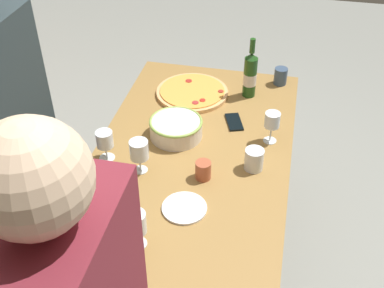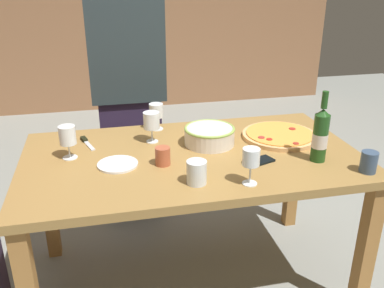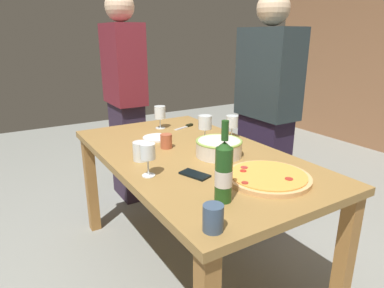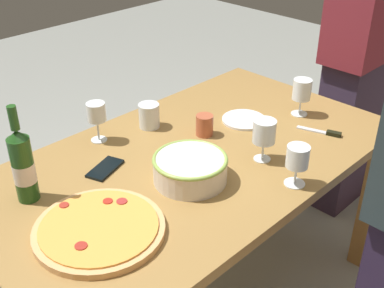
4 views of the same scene
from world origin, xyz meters
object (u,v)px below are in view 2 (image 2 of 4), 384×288
serving_bowl (210,135)px  wine_bottle (320,135)px  wine_glass_near_pizza (156,112)px  cell_phone (259,161)px  pizza_knife (86,142)px  person_host (129,95)px  wine_glass_far_left (68,137)px  cup_ceramic (163,156)px  wine_glass_far_right (151,121)px  side_plate (118,164)px  cup_spare (369,162)px  pizza (280,135)px  dining_table (192,172)px  wine_glass_by_bottle (251,159)px  cup_amber (197,172)px

serving_bowl → wine_bottle: 0.54m
serving_bowl → wine_glass_near_pizza: 0.36m
cell_phone → pizza_knife: (-0.77, 0.41, 0.00)m
wine_bottle → person_host: person_host is taller
wine_glass_far_left → cup_ceramic: bearing=-21.8°
wine_glass_far_right → side_plate: size_ratio=0.87×
side_plate → cup_spare: bearing=-16.0°
pizza → cell_phone: bearing=-129.6°
wine_glass_far_left → cup_spare: 1.35m
cup_ceramic → dining_table: bearing=28.2°
wine_glass_far_left → side_plate: (0.21, -0.13, -0.10)m
wine_bottle → wine_glass_by_bottle: wine_bottle is taller
dining_table → side_plate: size_ratio=8.73×
serving_bowl → wine_glass_by_bottle: wine_glass_by_bottle is taller
pizza → wine_glass_by_bottle: bearing=-126.1°
pizza → pizza_knife: bearing=171.5°
wine_glass_by_bottle → wine_glass_far_right: 0.63m
dining_table → wine_glass_far_right: wine_glass_far_right is taller
wine_glass_near_pizza → pizza_knife: 0.41m
wine_glass_far_right → dining_table: bearing=-49.8°
wine_bottle → wine_glass_far_left: 1.16m
pizza → side_plate: (-0.85, -0.15, -0.01)m
wine_glass_near_pizza → wine_glass_by_bottle: (0.29, -0.71, 0.01)m
cup_spare → cell_phone: size_ratio=0.66×
cup_spare → wine_glass_by_bottle: bearing=179.2°
serving_bowl → person_host: 0.76m
wine_glass_near_pizza → cell_phone: size_ratio=1.01×
cell_phone → dining_table: bearing=41.5°
wine_glass_by_bottle → cup_spare: wine_glass_by_bottle is taller
side_plate → cell_phone: size_ratio=1.27×
dining_table → cup_amber: size_ratio=16.05×
cell_phone → serving_bowl: bearing=13.3°
dining_table → wine_glass_near_pizza: bearing=107.6°
wine_glass_far_right → side_plate: 0.33m
cup_ceramic → cup_amber: bearing=-62.1°
serving_bowl → cell_phone: size_ratio=1.77×
wine_glass_far_left → cell_phone: wine_glass_far_left is taller
pizza → side_plate: pizza is taller
wine_glass_far_right → wine_glass_near_pizza: bearing=74.5°
dining_table → wine_bottle: wine_bottle is taller
wine_glass_near_pizza → person_host: size_ratio=0.09×
wine_glass_far_left → cup_spare: size_ratio=1.68×
wine_glass_by_bottle → pizza: bearing=53.9°
side_plate → person_host: bearing=81.6°
serving_bowl → cup_spare: bearing=-37.2°
wine_bottle → wine_glass_far_right: bearing=151.6°
wine_glass_near_pizza → person_host: 0.42m
pizza → person_host: person_host is taller
wine_glass_near_pizza → wine_glass_far_left: size_ratio=0.92×
side_plate → person_host: 0.83m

